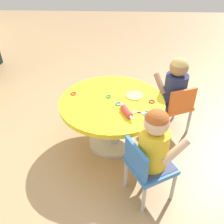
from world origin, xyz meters
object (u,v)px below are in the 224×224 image
(seated_child_right, at_px, (176,83))
(child_chair_left, at_px, (147,166))
(child_chair_right, at_px, (175,105))
(rolling_pin, at_px, (127,111))
(craft_scissors, at_px, (143,113))
(craft_table, at_px, (112,111))
(seated_child_left, at_px, (155,142))

(seated_child_right, bearing_deg, child_chair_left, 159.53)
(child_chair_left, height_order, child_chair_right, same)
(rolling_pin, relative_size, craft_scissors, 1.57)
(craft_table, bearing_deg, seated_child_left, -150.89)
(child_chair_right, distance_m, rolling_pin, 0.66)
(rolling_pin, bearing_deg, child_chair_right, -49.41)
(child_chair_left, xyz_separation_m, rolling_pin, (0.39, 0.15, 0.21))
(craft_table, bearing_deg, child_chair_right, -70.15)
(craft_table, height_order, child_chair_right, child_chair_right)
(child_chair_right, bearing_deg, rolling_pin, 130.59)
(seated_child_right, height_order, craft_scissors, seated_child_right)
(seated_child_left, distance_m, seated_child_right, 0.86)
(child_chair_left, bearing_deg, seated_child_left, -61.35)
(child_chair_left, xyz_separation_m, craft_scissors, (0.40, 0.02, 0.18))
(seated_child_left, bearing_deg, child_chair_right, -20.57)
(seated_child_left, height_order, seated_child_right, same)
(child_chair_right, bearing_deg, craft_table, 109.85)
(child_chair_left, relative_size, seated_child_right, 1.05)
(seated_child_right, bearing_deg, craft_scissors, 142.75)
(rolling_pin, bearing_deg, child_chair_left, -158.66)
(child_chair_left, height_order, seated_child_right, seated_child_right)
(child_chair_left, bearing_deg, child_chair_right, -22.30)
(seated_child_left, distance_m, child_chair_right, 0.86)
(craft_table, relative_size, child_chair_right, 1.72)
(craft_table, height_order, craft_scissors, craft_scissors)
(child_chair_left, xyz_separation_m, seated_child_right, (0.83, -0.31, 0.23))
(child_chair_right, xyz_separation_m, craft_scissors, (-0.40, 0.35, 0.18))
(craft_scissors, bearing_deg, seated_child_left, -171.92)
(child_chair_right, relative_size, craft_scissors, 3.82)
(craft_table, relative_size, child_chair_left, 1.72)
(craft_table, bearing_deg, child_chair_left, -154.45)
(seated_child_left, height_order, rolling_pin, seated_child_left)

